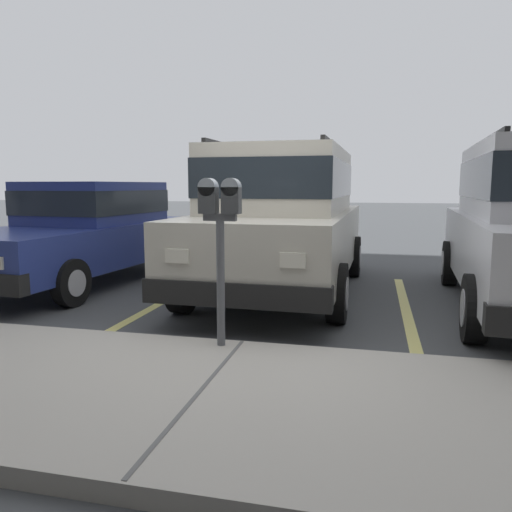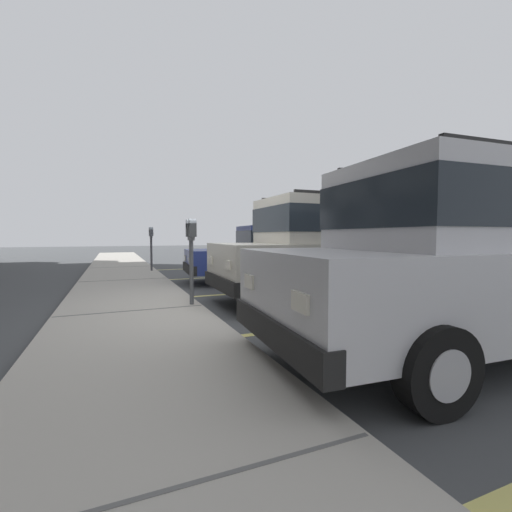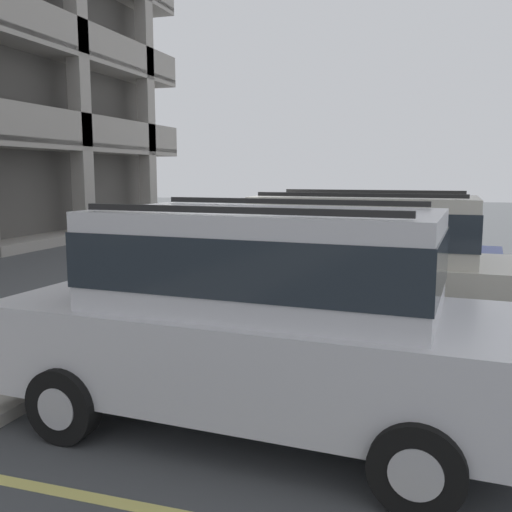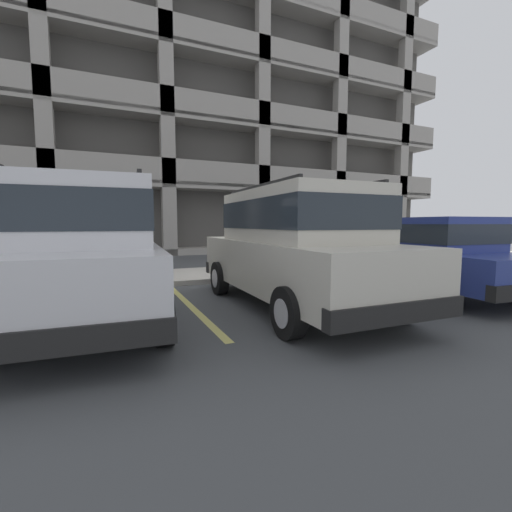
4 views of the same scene
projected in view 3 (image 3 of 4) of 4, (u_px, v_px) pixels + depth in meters
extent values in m
cube|color=#444749|center=(193.00, 327.00, 8.70)|extent=(80.00, 80.00, 0.10)
cube|color=#ADA89E|center=(117.00, 314.00, 9.07)|extent=(40.00, 2.20, 0.12)
cube|color=#606060|center=(117.00, 310.00, 9.06)|extent=(0.03, 2.16, 0.00)
cube|color=#606060|center=(212.00, 270.00, 12.83)|extent=(0.03, 2.16, 0.00)
cube|color=#606060|center=(263.00, 248.00, 16.61)|extent=(0.03, 2.16, 0.00)
cube|color=#DBD16B|center=(113.00, 502.00, 3.99)|extent=(0.12, 4.80, 0.01)
cube|color=#DBD16B|center=(248.00, 365.00, 6.85)|extent=(0.12, 4.80, 0.01)
cube|color=#DBD16B|center=(304.00, 308.00, 9.70)|extent=(0.12, 4.80, 0.01)
cube|color=#DBD16B|center=(335.00, 277.00, 12.55)|extent=(0.12, 4.80, 0.01)
cube|color=#DBD16B|center=(354.00, 258.00, 15.40)|extent=(0.12, 4.80, 0.01)
cube|color=beige|center=(359.00, 285.00, 7.96)|extent=(1.93, 4.74, 0.80)
cube|color=beige|center=(365.00, 227.00, 7.83)|extent=(1.68, 2.95, 0.84)
cube|color=#232B33|center=(365.00, 225.00, 7.83)|extent=(1.70, 2.97, 0.46)
cube|color=black|center=(208.00, 294.00, 8.74)|extent=(1.88, 0.20, 0.24)
cube|color=silver|center=(219.00, 265.00, 9.24)|extent=(0.24, 0.03, 0.14)
cube|color=silver|center=(188.00, 277.00, 8.17)|extent=(0.24, 0.03, 0.14)
cylinder|color=black|center=(278.00, 293.00, 9.33)|extent=(0.21, 0.66, 0.66)
cylinder|color=#B2B2B7|center=(278.00, 293.00, 9.33)|extent=(0.23, 0.37, 0.36)
cylinder|color=black|center=(240.00, 320.00, 7.64)|extent=(0.21, 0.66, 0.66)
cylinder|color=#B2B2B7|center=(240.00, 320.00, 7.64)|extent=(0.23, 0.37, 0.36)
cylinder|color=black|center=(467.00, 307.00, 8.40)|extent=(0.21, 0.66, 0.66)
cylinder|color=#B2B2B7|center=(467.00, 307.00, 8.40)|extent=(0.23, 0.37, 0.36)
cylinder|color=black|center=(471.00, 340.00, 6.71)|extent=(0.21, 0.66, 0.66)
cylinder|color=#B2B2B7|center=(471.00, 340.00, 6.71)|extent=(0.23, 0.37, 0.36)
cube|color=black|center=(372.00, 192.00, 8.41)|extent=(0.10, 2.62, 0.05)
cube|color=black|center=(358.00, 195.00, 7.12)|extent=(0.10, 2.62, 0.05)
cube|color=silver|center=(261.00, 348.00, 5.11)|extent=(2.13, 4.80, 0.80)
cube|color=silver|center=(266.00, 258.00, 4.97)|extent=(1.80, 3.01, 0.84)
cube|color=#232B33|center=(266.00, 256.00, 4.97)|extent=(1.82, 3.03, 0.46)
cube|color=black|center=(55.00, 350.00, 5.97)|extent=(1.88, 0.28, 0.24)
cube|color=silver|center=(84.00, 304.00, 6.46)|extent=(0.24, 0.04, 0.14)
cube|color=silver|center=(7.00, 330.00, 5.41)|extent=(0.24, 0.04, 0.14)
cylinder|color=black|center=(170.00, 345.00, 6.52)|extent=(0.24, 0.67, 0.66)
cylinder|color=#B2B2B7|center=(170.00, 345.00, 6.52)|extent=(0.24, 0.38, 0.36)
cylinder|color=black|center=(64.00, 405.00, 4.85)|extent=(0.24, 0.67, 0.66)
cylinder|color=#B2B2B7|center=(64.00, 405.00, 4.85)|extent=(0.24, 0.38, 0.36)
cylinder|color=black|center=(435.00, 378.00, 5.48)|extent=(0.24, 0.67, 0.66)
cylinder|color=#B2B2B7|center=(435.00, 378.00, 5.48)|extent=(0.24, 0.38, 0.36)
cylinder|color=black|center=(417.00, 468.00, 3.81)|extent=(0.24, 0.67, 0.66)
cylinder|color=#B2B2B7|center=(417.00, 468.00, 3.81)|extent=(0.24, 0.38, 0.36)
cube|color=black|center=(291.00, 202.00, 5.54)|extent=(0.21, 2.62, 0.05)
cube|color=black|center=(235.00, 210.00, 4.27)|extent=(0.21, 2.62, 0.05)
cube|color=navy|center=(377.00, 262.00, 10.91)|extent=(2.07, 4.53, 0.60)
cube|color=navy|center=(394.00, 230.00, 10.70)|extent=(1.66, 2.10, 0.64)
cube|color=#232B33|center=(394.00, 229.00, 10.70)|extent=(1.69, 2.13, 0.35)
cube|color=black|center=(272.00, 264.00, 11.75)|extent=(1.74, 0.31, 0.24)
cube|color=black|center=(499.00, 279.00, 10.12)|extent=(1.74, 0.31, 0.24)
cube|color=silver|center=(278.00, 249.00, 12.22)|extent=(0.24, 0.05, 0.14)
cube|color=silver|center=(260.00, 256.00, 11.25)|extent=(0.24, 0.05, 0.14)
cylinder|color=black|center=(320.00, 266.00, 12.23)|extent=(0.21, 0.61, 0.60)
cylinder|color=#B2B2B7|center=(320.00, 266.00, 12.23)|extent=(0.21, 0.34, 0.33)
cylinder|color=black|center=(296.00, 279.00, 10.70)|extent=(0.21, 0.61, 0.60)
cylinder|color=#B2B2B7|center=(296.00, 279.00, 10.70)|extent=(0.21, 0.34, 0.33)
cylinder|color=black|center=(454.00, 275.00, 11.20)|extent=(0.21, 0.61, 0.60)
cylinder|color=#B2B2B7|center=(454.00, 275.00, 11.20)|extent=(0.21, 0.34, 0.33)
cylinder|color=black|center=(448.00, 291.00, 9.67)|extent=(0.21, 0.61, 0.60)
cylinder|color=#B2B2B7|center=(448.00, 291.00, 9.67)|extent=(0.21, 0.34, 0.33)
cylinder|color=#595B60|center=(175.00, 279.00, 8.84)|extent=(0.07, 0.07, 1.07)
cube|color=#595B60|center=(174.00, 242.00, 8.76)|extent=(0.28, 0.06, 0.06)
cube|color=#424447|center=(171.00, 234.00, 8.65)|extent=(0.15, 0.11, 0.22)
cylinder|color=#9EA8B2|center=(171.00, 227.00, 8.63)|extent=(0.15, 0.11, 0.15)
cube|color=#B7B293|center=(175.00, 237.00, 8.63)|extent=(0.08, 0.01, 0.08)
cube|color=#424447|center=(177.00, 233.00, 8.84)|extent=(0.15, 0.11, 0.22)
cylinder|color=#9EA8B2|center=(177.00, 226.00, 8.82)|extent=(0.15, 0.11, 0.15)
cube|color=#B7B293|center=(180.00, 235.00, 8.82)|extent=(0.08, 0.01, 0.08)
cylinder|color=#47474C|center=(277.00, 237.00, 14.56)|extent=(0.07, 0.07, 1.08)
cube|color=#47474C|center=(277.00, 215.00, 14.48)|extent=(0.28, 0.06, 0.06)
cube|color=#515459|center=(276.00, 209.00, 14.36)|extent=(0.15, 0.11, 0.22)
cylinder|color=#8C99A3|center=(276.00, 205.00, 14.35)|extent=(0.15, 0.11, 0.15)
cube|color=#B7B293|center=(278.00, 211.00, 14.35)|extent=(0.08, 0.01, 0.08)
cube|color=#515459|center=(278.00, 209.00, 14.55)|extent=(0.15, 0.11, 0.22)
cylinder|color=#8C99A3|center=(278.00, 205.00, 14.53)|extent=(0.15, 0.11, 0.15)
cube|color=#B7B293|center=(280.00, 210.00, 14.54)|extent=(0.08, 0.01, 0.08)
cube|color=gray|center=(76.00, 10.00, 18.45)|extent=(0.60, 0.50, 15.00)
cube|color=gray|center=(144.00, 41.00, 22.76)|extent=(0.60, 0.50, 15.00)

